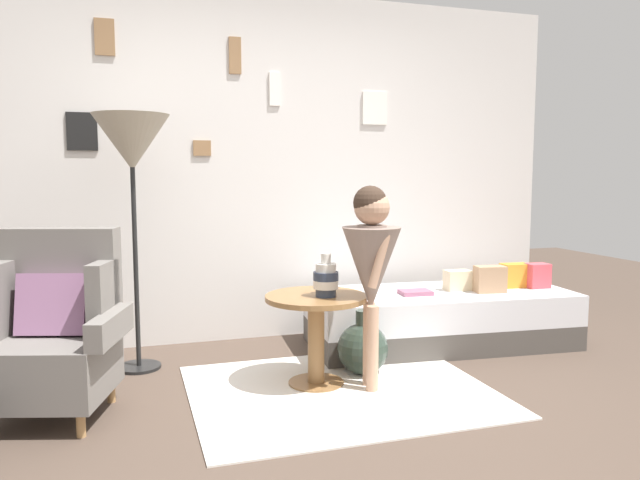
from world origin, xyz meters
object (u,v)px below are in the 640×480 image
at_px(armchair, 53,332).
at_px(daybed, 440,318).
at_px(side_table, 316,320).
at_px(demijohn_near, 363,348).
at_px(floor_lamp, 132,149).
at_px(person_child, 371,259).
at_px(vase_striped, 326,279).
at_px(book_on_daybed, 415,292).

relative_size(armchair, daybed, 0.50).
bearing_deg(daybed, side_table, -153.97).
relative_size(side_table, demijohn_near, 1.48).
distance_m(armchair, daybed, 2.64).
height_order(side_table, floor_lamp, floor_lamp).
bearing_deg(armchair, person_child, -5.45).
xyz_separation_m(vase_striped, person_child, (0.24, -0.11, 0.12)).
distance_m(daybed, book_on_daybed, 0.32).
relative_size(book_on_daybed, demijohn_near, 0.54).
bearing_deg(person_child, book_on_daybed, 47.07).
bearing_deg(armchair, vase_striped, -2.25).
height_order(armchair, side_table, armchair).
bearing_deg(demijohn_near, book_on_daybed, 35.23).
height_order(daybed, vase_striped, vase_striped).
bearing_deg(demijohn_near, daybed, 29.48).
distance_m(vase_striped, demijohn_near, 0.59).
bearing_deg(vase_striped, floor_lamp, 146.28).
bearing_deg(book_on_daybed, person_child, -132.93).
relative_size(armchair, vase_striped, 3.82).
distance_m(floor_lamp, person_child, 1.65).
xyz_separation_m(floor_lamp, demijohn_near, (1.35, -0.54, -1.25)).
distance_m(daybed, side_table, 1.27).
xyz_separation_m(daybed, book_on_daybed, (-0.23, -0.05, 0.22)).
xyz_separation_m(side_table, demijohn_near, (0.34, 0.10, -0.23)).
xyz_separation_m(vase_striped, demijohn_near, (0.30, 0.16, -0.48)).
bearing_deg(side_table, demijohn_near, 17.17).
xyz_separation_m(book_on_daybed, demijohn_near, (-0.56, -0.40, -0.25)).
bearing_deg(daybed, demijohn_near, -150.52).
xyz_separation_m(daybed, person_child, (-0.85, -0.72, 0.57)).
bearing_deg(person_child, armchair, 174.55).
distance_m(vase_striped, floor_lamp, 1.47).
height_order(daybed, book_on_daybed, book_on_daybed).
distance_m(floor_lamp, demijohn_near, 1.91).
relative_size(daybed, floor_lamp, 1.20).
relative_size(floor_lamp, demijohn_near, 3.99).
xyz_separation_m(side_table, vase_striped, (0.04, -0.06, 0.25)).
relative_size(armchair, person_child, 0.81).
xyz_separation_m(armchair, demijohn_near, (1.78, 0.11, -0.27)).
distance_m(vase_striped, person_child, 0.29).
height_order(armchair, book_on_daybed, armchair).
relative_size(daybed, side_table, 3.24).
bearing_deg(book_on_daybed, demijohn_near, -144.77).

